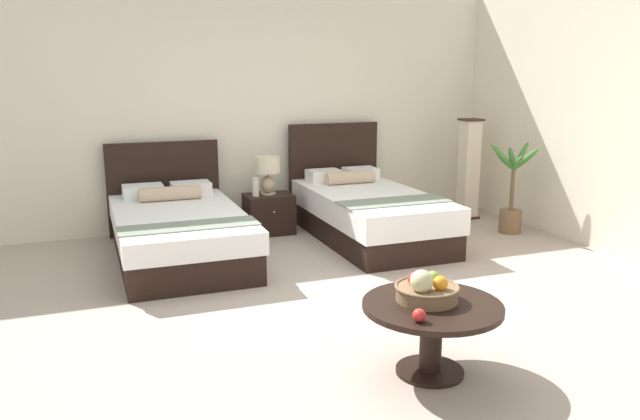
{
  "coord_description": "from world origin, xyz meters",
  "views": [
    {
      "loc": [
        -1.87,
        -4.47,
        1.86
      ],
      "look_at": [
        0.02,
        0.48,
        0.66
      ],
      "focal_mm": 35.33,
      "sensor_mm": 36.0,
      "label": 1
    }
  ],
  "objects": [
    {
      "name": "nightstand",
      "position": [
        0.08,
        2.29,
        0.23
      ],
      "size": [
        0.53,
        0.43,
        0.45
      ],
      "color": "black",
      "rests_on": "ground"
    },
    {
      "name": "potted_palm",
      "position": [
        2.68,
        1.33,
        0.36
      ],
      "size": [
        0.54,
        0.48,
        1.06
      ],
      "color": "brown",
      "rests_on": "ground"
    },
    {
      "name": "vase",
      "position": [
        -0.08,
        2.25,
        0.56
      ],
      "size": [
        0.08,
        0.08,
        0.21
      ],
      "color": "silver",
      "rests_on": "nightstand"
    },
    {
      "name": "wall_side_right",
      "position": [
        3.16,
        0.4,
        1.43
      ],
      "size": [
        0.12,
        4.93,
        2.85
      ],
      "primitive_type": "cube",
      "color": "beige",
      "rests_on": "ground"
    },
    {
      "name": "fruit_bowl",
      "position": [
        0.03,
        -1.3,
        0.53
      ],
      "size": [
        0.4,
        0.4,
        0.22
      ],
      "color": "brown",
      "rests_on": "coffee_table"
    },
    {
      "name": "bed_near_window",
      "position": [
        -1.04,
        1.69,
        0.28
      ],
      "size": [
        1.24,
        2.21,
        1.05
      ],
      "color": "black",
      "rests_on": "ground"
    },
    {
      "name": "wall_back",
      "position": [
        0.0,
        2.86,
        1.43
      ],
      "size": [
        9.91,
        0.12,
        2.85
      ],
      "primitive_type": "cube",
      "color": "beige",
      "rests_on": "ground"
    },
    {
      "name": "ground_plane",
      "position": [
        0.0,
        0.0,
        -0.01
      ],
      "size": [
        9.91,
        9.33,
        0.02
      ],
      "primitive_type": "cube",
      "color": "#AD998C"
    },
    {
      "name": "loose_apple",
      "position": [
        -0.17,
        -1.57,
        0.5
      ],
      "size": [
        0.08,
        0.08,
        0.08
      ],
      "color": "red",
      "rests_on": "coffee_table"
    },
    {
      "name": "bed_near_corner",
      "position": [
        1.04,
        1.69,
        0.3
      ],
      "size": [
        1.15,
        2.2,
        1.2
      ],
      "color": "black",
      "rests_on": "ground"
    },
    {
      "name": "floor_lamp_corner",
      "position": [
        2.63,
        2.13,
        0.62
      ],
      "size": [
        0.24,
        0.24,
        1.25
      ],
      "color": "#3B211B",
      "rests_on": "ground"
    },
    {
      "name": "coffee_table",
      "position": [
        0.05,
        -1.35,
        0.34
      ],
      "size": [
        0.86,
        0.86,
        0.46
      ],
      "color": "black",
      "rests_on": "ground"
    },
    {
      "name": "table_lamp",
      "position": [
        0.08,
        2.31,
        0.72
      ],
      "size": [
        0.28,
        0.28,
        0.43
      ],
      "color": "tan",
      "rests_on": "nightstand"
    }
  ]
}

